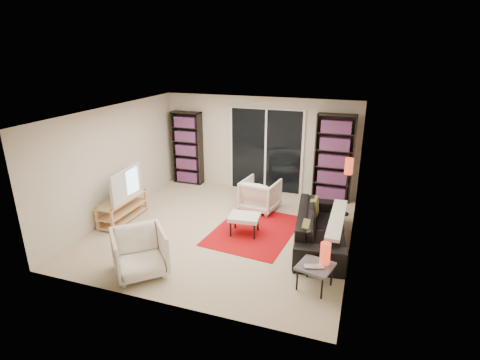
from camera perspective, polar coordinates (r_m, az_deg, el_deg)
name	(u,v)px	position (r m, az deg, el deg)	size (l,w,h in m)	color
floor	(224,229)	(7.78, -2.48, -7.46)	(5.00, 5.00, 0.00)	#C5B699
wall_back	(259,144)	(9.59, 2.88, 5.46)	(5.00, 0.02, 2.40)	beige
wall_front	(156,229)	(5.25, -12.74, -7.35)	(5.00, 0.02, 2.40)	beige
wall_left	(115,162)	(8.52, -18.47, 2.65)	(0.02, 5.00, 2.40)	beige
wall_right	(356,189)	(6.85, 17.24, -1.27)	(0.02, 5.00, 2.40)	beige
ceiling	(222,112)	(7.03, -2.77, 10.26)	(5.00, 5.00, 0.02)	white
sliding_door	(266,151)	(9.54, 3.96, 4.44)	(1.92, 0.08, 2.16)	white
bookshelf_left	(187,148)	(10.19, -8.02, 4.84)	(0.80, 0.30, 1.95)	black
bookshelf_right	(334,158)	(9.14, 14.09, 3.20)	(0.90, 0.30, 2.10)	black
tv_stand	(123,208)	(8.45, -17.39, -4.17)	(0.42, 1.30, 0.50)	#D5B57D
tv	(121,184)	(8.23, -17.67, -0.57)	(1.15, 0.15, 0.66)	black
rug	(254,230)	(7.71, 2.21, -7.67)	(1.53, 2.07, 0.01)	#A6090D
sofa	(321,228)	(7.25, 12.26, -7.10)	(2.28, 0.89, 0.67)	black
armchair_back	(260,195)	(8.55, 3.10, -2.24)	(0.77, 0.79, 0.72)	silver
armchair_front	(140,253)	(6.41, -15.05, -10.64)	(0.81, 0.84, 0.76)	silver
ottoman	(244,218)	(7.44, 0.69, -5.78)	(0.64, 0.55, 0.40)	silver
side_table	(315,268)	(5.98, 11.40, -12.95)	(0.61, 0.61, 0.40)	#4B4B50
laptop	(314,268)	(5.86, 11.27, -13.05)	(0.30, 0.19, 0.02)	silver
table_lamp	(325,253)	(5.94, 12.85, -10.86)	(0.16, 0.16, 0.35)	red
floor_lamp	(348,172)	(8.38, 16.18, 1.11)	(0.20, 0.20, 1.31)	black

